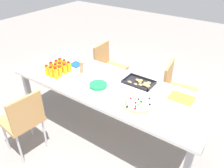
% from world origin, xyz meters
% --- Properties ---
extents(ground_plane, '(12.00, 12.00, 0.00)m').
position_xyz_m(ground_plane, '(0.00, 0.00, 0.00)').
color(ground_plane, gray).
extents(party_table, '(2.39, 0.84, 0.74)m').
position_xyz_m(party_table, '(0.00, 0.00, 0.68)').
color(party_table, silver).
rests_on(party_table, ground_plane).
extents(chair_far_right, '(0.45, 0.45, 0.83)m').
position_xyz_m(chair_far_right, '(0.57, 0.74, 0.50)').
color(chair_far_right, '#B7844C').
rests_on(chair_far_right, ground_plane).
extents(chair_far_left, '(0.41, 0.41, 0.83)m').
position_xyz_m(chair_far_left, '(-0.56, 0.78, 0.50)').
color(chair_far_left, '#B7844C').
rests_on(chair_far_left, ground_plane).
extents(chair_near_left, '(0.44, 0.44, 0.83)m').
position_xyz_m(chair_near_left, '(-0.57, -0.80, 0.50)').
color(chair_near_left, '#B7844C').
rests_on(chair_near_left, ground_plane).
extents(juice_bottle_0, '(0.05, 0.05, 0.14)m').
position_xyz_m(juice_bottle_0, '(-0.74, -0.26, 0.81)').
color(juice_bottle_0, '#FBAF14').
rests_on(juice_bottle_0, party_table).
extents(juice_bottle_1, '(0.06, 0.06, 0.14)m').
position_xyz_m(juice_bottle_1, '(-0.66, -0.25, 0.80)').
color(juice_bottle_1, '#F8AF14').
rests_on(juice_bottle_1, party_table).
extents(juice_bottle_2, '(0.06, 0.06, 0.15)m').
position_xyz_m(juice_bottle_2, '(-0.59, -0.25, 0.81)').
color(juice_bottle_2, '#FAAD14').
rests_on(juice_bottle_2, party_table).
extents(juice_bottle_3, '(0.06, 0.06, 0.15)m').
position_xyz_m(juice_bottle_3, '(-0.75, -0.18, 0.81)').
color(juice_bottle_3, '#F9AD14').
rests_on(juice_bottle_3, party_table).
extents(juice_bottle_4, '(0.05, 0.05, 0.15)m').
position_xyz_m(juice_bottle_4, '(-0.67, -0.17, 0.81)').
color(juice_bottle_4, '#FAAB14').
rests_on(juice_bottle_4, party_table).
extents(juice_bottle_5, '(0.05, 0.05, 0.14)m').
position_xyz_m(juice_bottle_5, '(-0.59, -0.18, 0.80)').
color(juice_bottle_5, '#FAAE14').
rests_on(juice_bottle_5, party_table).
extents(juice_bottle_6, '(0.06, 0.06, 0.15)m').
position_xyz_m(juice_bottle_6, '(-0.74, -0.10, 0.81)').
color(juice_bottle_6, '#F9AE14').
rests_on(juice_bottle_6, party_table).
extents(juice_bottle_7, '(0.06, 0.06, 0.13)m').
position_xyz_m(juice_bottle_7, '(-0.67, -0.10, 0.80)').
color(juice_bottle_7, '#F9AE14').
rests_on(juice_bottle_7, party_table).
extents(juice_bottle_8, '(0.06, 0.06, 0.13)m').
position_xyz_m(juice_bottle_8, '(-0.59, -0.10, 0.80)').
color(juice_bottle_8, '#F9AF14').
rests_on(juice_bottle_8, party_table).
extents(juice_bottle_9, '(0.06, 0.06, 0.14)m').
position_xyz_m(juice_bottle_9, '(-0.75, -0.03, 0.81)').
color(juice_bottle_9, '#F9AC14').
rests_on(juice_bottle_9, party_table).
extents(juice_bottle_10, '(0.05, 0.05, 0.15)m').
position_xyz_m(juice_bottle_10, '(-0.66, -0.03, 0.81)').
color(juice_bottle_10, '#FAAF14').
rests_on(juice_bottle_10, party_table).
extents(juice_bottle_11, '(0.06, 0.06, 0.14)m').
position_xyz_m(juice_bottle_11, '(-0.59, -0.03, 0.80)').
color(juice_bottle_11, '#FAAB14').
rests_on(juice_bottle_11, party_table).
extents(fruit_pizza, '(0.33, 0.33, 0.05)m').
position_xyz_m(fruit_pizza, '(0.47, -0.14, 0.75)').
color(fruit_pizza, tan).
rests_on(fruit_pizza, party_table).
extents(snack_tray, '(0.35, 0.23, 0.04)m').
position_xyz_m(snack_tray, '(0.30, 0.22, 0.75)').
color(snack_tray, black).
rests_on(snack_tray, party_table).
extents(plate_stack, '(0.20, 0.20, 0.03)m').
position_xyz_m(plate_stack, '(-0.06, -0.10, 0.76)').
color(plate_stack, '#1E8C4C').
rests_on(plate_stack, party_table).
extents(napkin_stack, '(0.15, 0.15, 0.01)m').
position_xyz_m(napkin_stack, '(-0.65, 0.16, 0.74)').
color(napkin_stack, '#194CA5').
rests_on(napkin_stack, party_table).
extents(cardboard_tube, '(0.04, 0.04, 0.15)m').
position_xyz_m(cardboard_tube, '(-0.43, 0.04, 0.81)').
color(cardboard_tube, '#9E7A56').
rests_on(cardboard_tube, party_table).
extents(paper_folder, '(0.26, 0.20, 0.01)m').
position_xyz_m(paper_folder, '(0.81, 0.22, 0.74)').
color(paper_folder, yellow).
rests_on(paper_folder, party_table).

